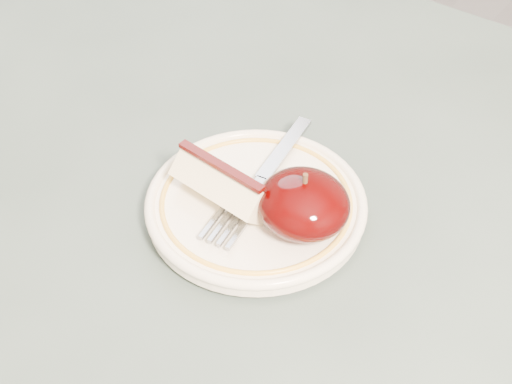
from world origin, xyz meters
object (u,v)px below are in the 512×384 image
Objects in this scene: plate at (256,204)px; apple_half at (304,204)px; table at (171,275)px; fork at (261,180)px.

plate is 0.05m from apple_half.
table is 5.31× the size of fork.
fork is at bearing 43.59° from table.
table is at bearing -160.45° from apple_half.
fork is at bearing 162.01° from apple_half.
fork is (-0.05, 0.02, -0.02)m from apple_half.
plate is (0.07, 0.04, 0.10)m from table.
plate reaches higher than table.
table is 4.97× the size of plate.
plate is 1.07× the size of fork.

